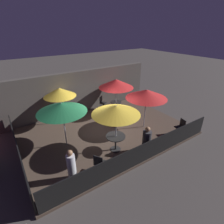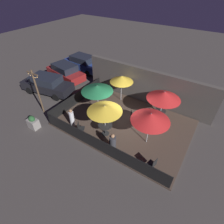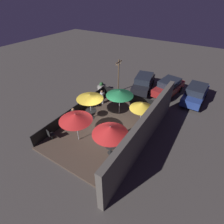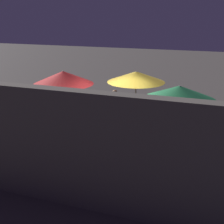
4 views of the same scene
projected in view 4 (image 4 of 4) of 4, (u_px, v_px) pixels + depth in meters
name	position (u px, v px, depth m)	size (l,w,h in m)	color
ground_plane	(108.00, 148.00, 10.73)	(60.00, 60.00, 0.00)	#423D3A
patio_deck	(108.00, 146.00, 10.71)	(8.84, 6.11, 0.12)	#47382D
building_wall	(59.00, 147.00, 7.35)	(10.44, 0.36, 2.85)	#4C4742
fence_front	(133.00, 108.00, 13.24)	(8.64, 0.05, 0.95)	black
patio_umbrella_0	(136.00, 77.00, 11.39)	(2.13, 2.13, 2.29)	#B2B2B7
patio_umbrella_1	(26.00, 96.00, 9.13)	(2.27, 2.27, 2.26)	#B2B2B7
patio_umbrella_2	(179.00, 93.00, 9.34)	(2.26, 2.26, 2.25)	#B2B2B7
patio_umbrella_3	(139.00, 115.00, 7.56)	(1.83, 1.83, 2.20)	#B2B2B7
patio_umbrella_4	(63.00, 78.00, 11.50)	(2.25, 2.25, 2.28)	#B2B2B7
dining_table_0	(135.00, 115.00, 11.84)	(0.91, 0.91, 0.77)	black
dining_table_1	(30.00, 142.00, 9.57)	(0.74, 0.74, 0.70)	black
patio_chair_0	(31.00, 157.00, 8.67)	(0.56, 0.56, 0.93)	black
patio_chair_1	(175.00, 115.00, 12.22)	(0.55, 0.55, 0.91)	black
patio_chair_2	(62.00, 103.00, 13.81)	(0.48, 0.48, 0.90)	black
patio_chair_3	(91.00, 132.00, 10.39)	(0.57, 0.57, 0.94)	black
patron_0	(115.00, 107.00, 13.00)	(0.42, 0.42, 1.30)	#333338
patron_1	(201.00, 117.00, 11.57)	(0.46, 0.46, 1.35)	silver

